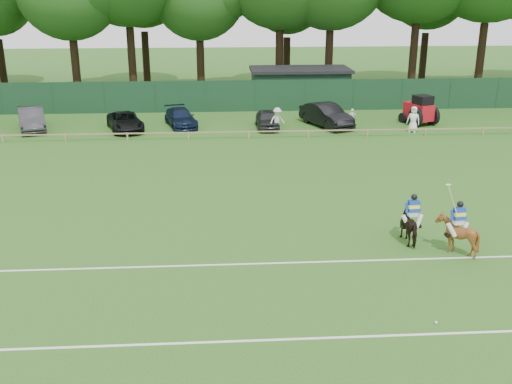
{
  "coord_description": "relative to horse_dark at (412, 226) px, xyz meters",
  "views": [
    {
      "loc": [
        -1.05,
        -20.8,
        9.66
      ],
      "look_at": [
        0.5,
        3.0,
        1.4
      ],
      "focal_mm": 42.0,
      "sensor_mm": 36.0,
      "label": 1
    }
  ],
  "objects": [
    {
      "name": "rider_chestnut",
      "position": [
        1.37,
        -1.15,
        0.76
      ],
      "size": [
        0.94,
        0.55,
        2.05
      ],
      "rotation": [
        0.0,
        0.0,
        3.25
      ],
      "color": "silver",
      "rests_on": "ground"
    },
    {
      "name": "spectator_left",
      "position": [
        -3.45,
        18.97,
        0.16
      ],
      "size": [
        1.28,
        1.03,
        1.73
      ],
      "primitive_type": "imported",
      "rotation": [
        0.0,
        0.0,
        0.4
      ],
      "color": "beige",
      "rests_on": "ground"
    },
    {
      "name": "horse_chestnut",
      "position": [
        1.37,
        -1.13,
        0.05
      ],
      "size": [
        1.36,
        1.5,
        1.51
      ],
      "primitive_type": "imported",
      "rotation": [
        0.0,
        0.0,
        3.25
      ],
      "color": "brown",
      "rests_on": "ground"
    },
    {
      "name": "tree_row",
      "position": [
        -4.49,
        34.43,
        -0.7
      ],
      "size": [
        96.0,
        12.0,
        21.0
      ],
      "primitive_type": null,
      "color": "#26561C",
      "rests_on": "ground"
    },
    {
      "name": "ground",
      "position": [
        -6.49,
        -0.57,
        -0.7
      ],
      "size": [
        160.0,
        160.0,
        0.0
      ],
      "primitive_type": "plane",
      "color": "#1E4C14",
      "rests_on": "ground"
    },
    {
      "name": "tractor",
      "position": [
        7.17,
        20.79,
        0.32
      ],
      "size": [
        2.52,
        3.02,
        2.17
      ],
      "rotation": [
        0.0,
        0.0,
        0.36
      ],
      "color": "#AD0F1B",
      "rests_on": "ground"
    },
    {
      "name": "estate_black",
      "position": [
        0.27,
        20.67,
        0.11
      ],
      "size": [
        3.52,
        5.22,
        1.63
      ],
      "primitive_type": "imported",
      "rotation": [
        0.0,
        0.0,
        0.4
      ],
      "color": "black",
      "rests_on": "ground"
    },
    {
      "name": "hatch_grey",
      "position": [
        -4.03,
        20.33,
        -0.06
      ],
      "size": [
        1.56,
        3.77,
        1.28
      ],
      "primitive_type": "imported",
      "rotation": [
        0.0,
        0.0,
        0.01
      ],
      "color": "#2A2A2C",
      "rests_on": "ground"
    },
    {
      "name": "horse_dark",
      "position": [
        0.0,
        0.0,
        0.0
      ],
      "size": [
        0.91,
        1.73,
        1.41
      ],
      "primitive_type": "imported",
      "rotation": [
        0.0,
        0.0,
        3.24
      ],
      "color": "black",
      "rests_on": "ground"
    },
    {
      "name": "spectator_mid",
      "position": [
        1.9,
        19.68,
        0.03
      ],
      "size": [
        0.87,
        0.38,
        1.47
      ],
      "primitive_type": "imported",
      "rotation": [
        0.0,
        0.0,
        -0.03
      ],
      "color": "white",
      "rests_on": "ground"
    },
    {
      "name": "perimeter_fence",
      "position": [
        -6.49,
        26.43,
        0.55
      ],
      "size": [
        92.08,
        0.08,
        2.5
      ],
      "color": "#14351E",
      "rests_on": "ground"
    },
    {
      "name": "pitch_rail",
      "position": [
        -6.49,
        17.43,
        -0.26
      ],
      "size": [
        62.1,
        0.1,
        0.5
      ],
      "color": "#997F5B",
      "rests_on": "ground"
    },
    {
      "name": "polo_ball",
      "position": [
        -1.1,
        -6.02,
        -0.66
      ],
      "size": [
        0.09,
        0.09,
        0.09
      ],
      "primitive_type": "sphere",
      "color": "silver",
      "rests_on": "ground"
    },
    {
      "name": "sedan_grey",
      "position": [
        -20.61,
        20.93,
        0.08
      ],
      "size": [
        3.12,
        5.04,
        1.57
      ],
      "primitive_type": "imported",
      "rotation": [
        0.0,
        0.0,
        0.33
      ],
      "color": "#323235",
      "rests_on": "ground"
    },
    {
      "name": "rider_dark",
      "position": [
        0.0,
        -0.01,
        0.67
      ],
      "size": [
        0.94,
        0.41,
        1.41
      ],
      "rotation": [
        0.0,
        0.0,
        3.24
      ],
      "color": "silver",
      "rests_on": "ground"
    },
    {
      "name": "pitch_lines",
      "position": [
        -6.49,
        -4.07,
        -0.7
      ],
      "size": [
        60.0,
        5.1,
        0.01
      ],
      "color": "silver",
      "rests_on": "ground"
    },
    {
      "name": "spectator_right",
      "position": [
        5.96,
        18.52,
        0.19
      ],
      "size": [
        1.04,
        0.92,
        1.79
      ],
      "primitive_type": "imported",
      "rotation": [
        0.0,
        0.0,
        -0.51
      ],
      "color": "white",
      "rests_on": "ground"
    },
    {
      "name": "suv_black",
      "position": [
        -14.01,
        20.3,
        -0.08
      ],
      "size": [
        3.34,
        4.94,
        1.26
      ],
      "primitive_type": "imported",
      "rotation": [
        0.0,
        0.0,
        0.3
      ],
      "color": "black",
      "rests_on": "ground"
    },
    {
      "name": "sedan_navy",
      "position": [
        -10.2,
        21.34,
        -0.07
      ],
      "size": [
        2.86,
        4.66,
        1.26
      ],
      "primitive_type": "imported",
      "rotation": [
        0.0,
        0.0,
        0.27
      ],
      "color": "#101B34",
      "rests_on": "ground"
    },
    {
      "name": "utility_shed",
      "position": [
        -0.49,
        29.43,
        0.83
      ],
      "size": [
        8.4,
        4.4,
        3.04
      ],
      "color": "#14331E",
      "rests_on": "ground"
    }
  ]
}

